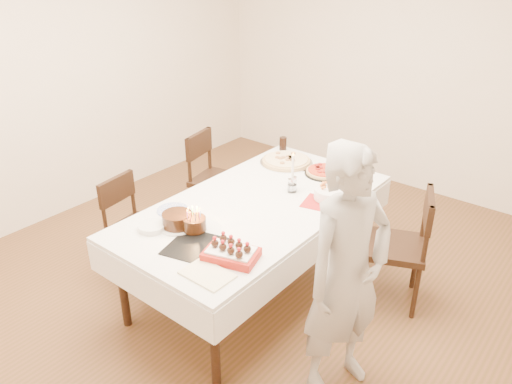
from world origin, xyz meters
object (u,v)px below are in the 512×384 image
Objects in this scene: chair_right_savory at (394,247)px; pizza_pepperoni at (324,172)px; birthday_cake at (194,219)px; chair_left_savory at (218,181)px; chair_left_dessert at (138,229)px; person at (347,276)px; layer_cake at (177,220)px; pizza_white at (286,161)px; taper_candle at (293,172)px; strawberry_box at (231,253)px; dining_table at (256,246)px; pasta_bowl at (330,193)px; cola_glass at (283,144)px.

chair_right_savory is 2.87× the size of pizza_pepperoni.
chair_right_savory reaches higher than birthday_cake.
chair_left_dessert is at bearing 82.67° from chair_left_savory.
chair_right_savory reaches higher than pizza_pepperoni.
layer_cake is (-1.20, -0.17, 0.00)m from person.
pizza_pepperoni is (0.38, 0.01, 0.00)m from pizza_white.
pizza_pepperoni is at bearing 87.09° from taper_candle.
pizza_white is 0.57m from taper_candle.
strawberry_box is (-0.56, -1.18, 0.32)m from chair_right_savory.
pasta_bowl reaches higher than dining_table.
chair_left_dessert is at bearing -151.10° from dining_table.
taper_candle is 0.98m from layer_cake.
pasta_bowl is at bearing 14.46° from taper_candle.
pasta_bowl is at bearing -152.84° from chair_left_dessert.
cola_glass is 1.83m from strawberry_box.
chair_right_savory is at bearing -11.19° from pizza_white.
pizza_pepperoni is at bearing 76.91° from layer_cake.
dining_table is 1.04m from chair_right_savory.
taper_candle reaches higher than pizza_pepperoni.
layer_cake reaches higher than pizza_pepperoni.
birthday_cake is at bearing -97.43° from dining_table.
birthday_cake is at bearing 15.11° from layer_cake.
pasta_bowl is 1.04m from cola_glass.
person is at bearing 8.25° from layer_cake.
chair_left_dessert is 6.86× the size of cola_glass.
dining_table is at bearing -172.78° from chair_right_savory.
chair_left_savory reaches higher than cola_glass.
taper_candle is (-0.80, -0.19, 0.45)m from chair_right_savory.
pizza_pepperoni is 0.45m from pasta_bowl.
chair_right_savory is 1.01m from person.
pasta_bowl is at bearing 54.39° from person.
chair_left_dessert is (-1.73, -0.99, -0.04)m from chair_right_savory.
chair_left_savory is at bearing 121.72° from layer_cake.
pizza_pepperoni is at bearing 98.74° from strawberry_box.
taper_candle is at bearing 170.37° from chair_right_savory.
dining_table is 6.49× the size of taper_candle.
chair_right_savory is at bearing 64.69° from strawberry_box.
cola_glass is (-0.86, 0.58, 0.01)m from pasta_bowl.
taper_candle is at bearing 103.70° from strawberry_box.
dining_table is at bearing -105.62° from taper_candle.
dining_table is 17.23× the size of cola_glass.
person is 12.85× the size of cola_glass.
pizza_white is at bearing -178.54° from pizza_pepperoni.
chair_left_savory is at bearing 173.40° from pasta_bowl.
strawberry_box is (1.18, -0.19, 0.36)m from chair_left_dessert.
person is (0.11, -0.95, 0.33)m from chair_right_savory.
birthday_cake is (-0.17, -0.89, -0.08)m from taper_candle.
chair_right_savory is (0.89, 0.53, 0.09)m from dining_table.
chair_left_savory is 2.78× the size of taper_candle.
taper_candle reaches higher than pizza_white.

